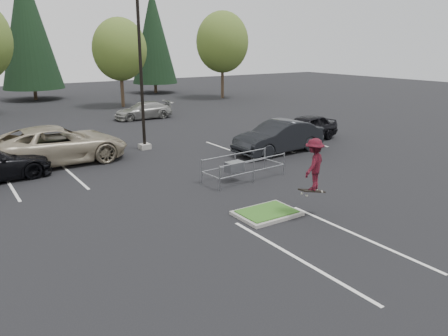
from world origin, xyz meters
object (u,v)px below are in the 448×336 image
conif_b (27,25)px  car_l_tan (57,145)px  cart_corral (237,166)px  car_r_charc (279,137)px  light_pole (141,70)px  skateboarder (314,165)px  decid_c (120,51)px  car_far_silver (143,110)px  decid_d (222,44)px  car_r_black (306,128)px  conif_c (153,36)px

conif_b → car_l_tan: (-4.50, -29.00, -6.87)m
cart_corral → car_r_charc: size_ratio=0.72×
cart_corral → car_l_tan: (-5.96, 7.53, 0.30)m
light_pole → skateboarder: size_ratio=4.95×
decid_c → conif_b: size_ratio=0.58×
skateboarder → car_far_silver: bearing=-124.2°
light_pole → car_r_charc: 8.62m
decid_c → decid_d: (12.00, 0.50, 0.66)m
light_pole → skateboarder: 13.28m
decid_d → skateboarder: decid_d is taller
car_r_black → decid_d: bearing=152.4°
decid_c → car_r_black: size_ratio=1.74×
conif_b → car_far_silver: 20.40m
light_pole → decid_c: light_pole is taller
decid_d → car_r_black: decid_d is taller
light_pole → car_r_black: size_ratio=2.10×
conif_c → car_l_tan: 34.07m
decid_d → conif_b: size_ratio=0.65×
car_r_black → cart_corral: bearing=-69.9°
decid_d → car_far_silver: (-13.21, -8.33, -5.22)m
conif_b → cart_corral: size_ratio=3.71×
cart_corral → car_r_charc: 5.87m
decid_d → skateboarder: bearing=-118.2°
skateboarder → car_r_charc: size_ratio=0.38×
decid_c → skateboarder: decid_c is taller
decid_d → conif_b: 20.76m
conif_b → car_r_black: (10.00, -32.04, -7.03)m
conif_b → conif_c: conif_b is taller
skateboarder → car_l_tan: (-5.70, 12.50, -0.96)m
car_r_charc → decid_c: bearing=178.5°
car_l_tan → car_r_charc: (10.98, -4.50, -0.08)m
decid_c → conif_b: bearing=119.3°
car_l_tan → conif_c: bearing=-33.8°
light_pole → car_l_tan: 6.17m
car_l_tan → cart_corral: bearing=-142.0°
cart_corral → skateboarder: (-0.26, -4.97, 1.25)m
decid_d → car_r_black: bearing=-110.1°
decid_d → conif_c: conif_c is taller
cart_corral → decid_c: bearing=76.0°
decid_d → car_far_silver: 16.47m
car_l_tan → skateboarder: bearing=-155.8°
car_far_silver → skateboarder: bearing=-7.0°
conif_c → skateboarder: (-12.80, -40.50, -4.91)m
car_r_black → conif_b: bearing=-170.2°
skateboarder → conif_b: bearing=-113.7°
light_pole → cart_corral: 8.97m
decid_d → car_r_black: size_ratio=1.96×
light_pole → car_far_silver: light_pole is taller
conif_c → cart_corral: bearing=-109.4°
conif_b → car_r_charc: size_ratio=2.66×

